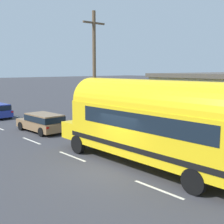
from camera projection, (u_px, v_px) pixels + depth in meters
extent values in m
plane|color=#38383D|center=(109.00, 171.00, 13.61)|extent=(300.00, 300.00, 0.00)
cube|color=silver|center=(158.00, 189.00, 11.50)|extent=(0.14, 2.40, 0.01)
cube|color=silver|center=(72.00, 156.00, 15.86)|extent=(0.14, 2.40, 0.01)
cube|color=silver|center=(32.00, 141.00, 19.30)|extent=(0.14, 2.40, 0.01)
cube|color=silver|center=(47.00, 125.00, 24.84)|extent=(0.12, 80.00, 0.01)
cylinder|color=brown|center=(94.00, 74.00, 20.66)|extent=(0.24, 0.24, 8.50)
cube|color=brown|center=(94.00, 23.00, 20.16)|extent=(1.80, 0.12, 0.12)
cube|color=yellow|center=(152.00, 131.00, 13.84)|extent=(2.55, 9.34, 2.30)
cylinder|color=yellow|center=(152.00, 106.00, 13.68)|extent=(2.49, 9.24, 2.45)
cube|color=yellow|center=(84.00, 129.00, 17.85)|extent=(2.27, 1.31, 0.95)
cube|color=black|center=(151.00, 145.00, 13.93)|extent=(2.59, 9.38, 0.24)
cube|color=black|center=(157.00, 119.00, 13.54)|extent=(2.57, 7.54, 0.76)
cube|color=black|center=(90.00, 108.00, 17.22)|extent=(2.14, 0.11, 0.96)
cube|color=silver|center=(77.00, 129.00, 18.38)|extent=(0.90, 0.10, 0.56)
cylinder|color=black|center=(78.00, 144.00, 16.39)|extent=(0.26, 1.00, 1.00)
cylinder|color=black|center=(110.00, 138.00, 17.94)|extent=(0.26, 1.00, 1.00)
cylinder|color=black|center=(194.00, 181.00, 10.99)|extent=(0.26, 1.00, 1.00)
cube|color=olive|center=(41.00, 125.00, 22.10)|extent=(1.97, 4.44, 0.60)
cube|color=olive|center=(44.00, 118.00, 21.68)|extent=(1.72, 2.99, 0.55)
cube|color=black|center=(44.00, 118.00, 21.69)|extent=(1.78, 3.03, 0.43)
cube|color=red|center=(48.00, 128.00, 19.96)|extent=(0.20, 0.05, 0.14)
cube|color=red|center=(67.00, 125.00, 21.04)|extent=(0.20, 0.05, 0.14)
cylinder|color=black|center=(21.00, 126.00, 22.61)|extent=(0.22, 0.65, 0.64)
cylinder|color=black|center=(41.00, 123.00, 23.80)|extent=(0.22, 0.65, 0.64)
cylinder|color=black|center=(41.00, 132.00, 20.47)|extent=(0.22, 0.65, 0.64)
cylinder|color=black|center=(63.00, 129.00, 21.65)|extent=(0.22, 0.65, 0.64)
cube|color=red|center=(12.00, 112.00, 27.44)|extent=(0.20, 0.04, 0.14)
cylinder|color=black|center=(10.00, 115.00, 28.06)|extent=(0.22, 0.64, 0.64)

